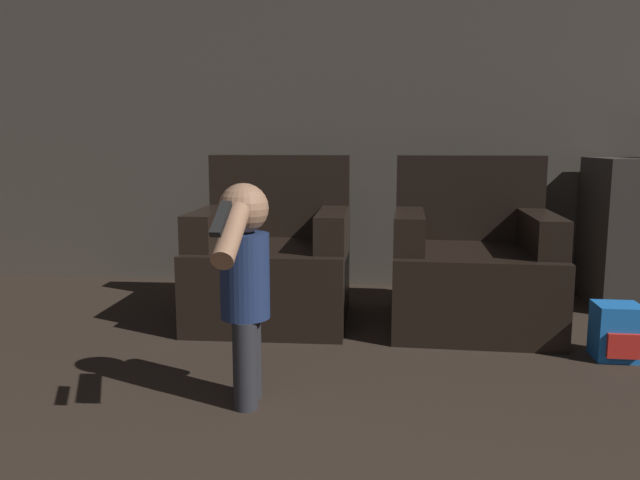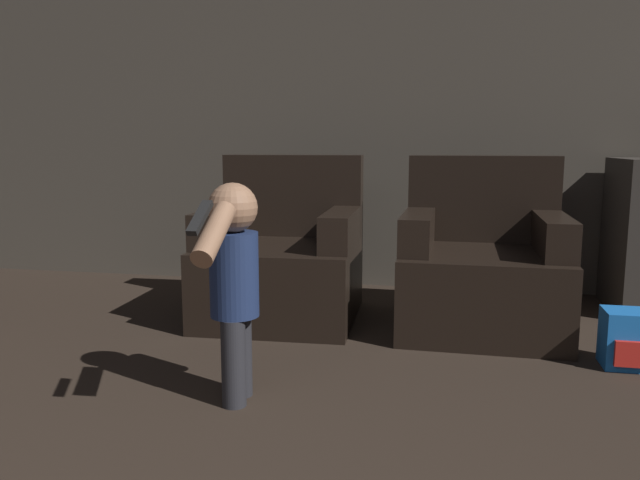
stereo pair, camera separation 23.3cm
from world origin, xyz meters
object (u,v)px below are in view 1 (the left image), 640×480
object	(u,v)px
armchair_right	(471,267)
toy_backpack	(617,332)
armchair_left	(273,262)
person_toddler	(245,276)

from	to	relation	value
armchair_right	toy_backpack	xyz separation A→B (m)	(0.62, -0.53, -0.20)
armchair_left	person_toddler	world-z (taller)	armchair_left
person_toddler	toy_backpack	xyz separation A→B (m)	(1.62, 0.72, -0.38)
armchair_left	armchair_right	xyz separation A→B (m)	(1.14, 0.00, 0.00)
toy_backpack	armchair_left	bearing A→B (deg)	163.22
armchair_right	toy_backpack	size ratio (longest dim) A/B	3.58
armchair_left	armchair_right	size ratio (longest dim) A/B	1.00
person_toddler	toy_backpack	distance (m)	1.82
armchair_left	toy_backpack	xyz separation A→B (m)	(1.76, -0.53, -0.20)
armchair_right	toy_backpack	bearing A→B (deg)	-39.38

